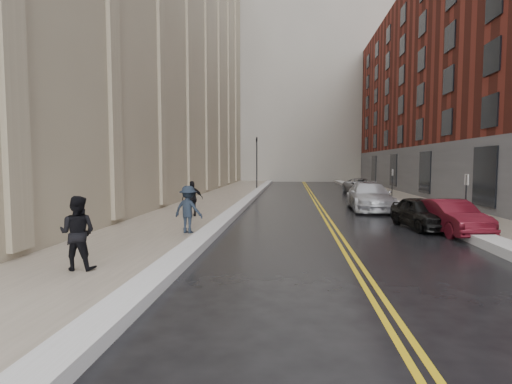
% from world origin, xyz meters
% --- Properties ---
extents(ground, '(160.00, 160.00, 0.00)m').
position_xyz_m(ground, '(0.00, 0.00, 0.00)').
color(ground, black).
rests_on(ground, ground).
extents(sidewalk_left, '(4.00, 64.00, 0.15)m').
position_xyz_m(sidewalk_left, '(-4.50, 16.00, 0.07)').
color(sidewalk_left, gray).
rests_on(sidewalk_left, ground).
extents(sidewalk_right, '(3.00, 64.00, 0.15)m').
position_xyz_m(sidewalk_right, '(9.00, 16.00, 0.07)').
color(sidewalk_right, gray).
rests_on(sidewalk_right, ground).
extents(lane_stripe_a, '(0.12, 64.00, 0.01)m').
position_xyz_m(lane_stripe_a, '(2.38, 16.00, 0.00)').
color(lane_stripe_a, gold).
rests_on(lane_stripe_a, ground).
extents(lane_stripe_b, '(0.12, 64.00, 0.01)m').
position_xyz_m(lane_stripe_b, '(2.62, 16.00, 0.00)').
color(lane_stripe_b, gold).
rests_on(lane_stripe_b, ground).
extents(snow_ridge_left, '(0.70, 60.80, 0.26)m').
position_xyz_m(snow_ridge_left, '(-2.20, 16.00, 0.13)').
color(snow_ridge_left, silver).
rests_on(snow_ridge_left, ground).
extents(snow_ridge_right, '(0.85, 60.80, 0.30)m').
position_xyz_m(snow_ridge_right, '(7.15, 16.00, 0.15)').
color(snow_ridge_right, silver).
rests_on(snow_ridge_right, ground).
extents(tower_far_center, '(28.00, 16.00, 52.00)m').
position_xyz_m(tower_far_center, '(1.00, 56.00, 26.00)').
color(tower_far_center, gray).
rests_on(tower_far_center, ground).
extents(tower_far_right, '(22.00, 18.00, 44.00)m').
position_xyz_m(tower_far_right, '(14.00, 66.00, 22.00)').
color(tower_far_right, slate).
rests_on(tower_far_right, ground).
extents(tower_far_left, '(22.00, 18.00, 60.00)m').
position_xyz_m(tower_far_left, '(-12.00, 72.00, 30.00)').
color(tower_far_left, slate).
rests_on(tower_far_left, ground).
extents(traffic_signal, '(0.18, 0.15, 5.20)m').
position_xyz_m(traffic_signal, '(-2.60, 30.00, 3.08)').
color(traffic_signal, black).
rests_on(traffic_signal, ground).
extents(parking_sign_near, '(0.06, 0.35, 2.23)m').
position_xyz_m(parking_sign_near, '(7.90, 8.00, 1.36)').
color(parking_sign_near, black).
rests_on(parking_sign_near, ground).
extents(parking_sign_far, '(0.06, 0.35, 2.23)m').
position_xyz_m(parking_sign_far, '(7.90, 20.00, 1.36)').
color(parking_sign_far, black).
rests_on(parking_sign_far, ground).
extents(car_black, '(1.99, 3.95, 1.29)m').
position_xyz_m(car_black, '(6.12, 7.78, 0.65)').
color(car_black, black).
rests_on(car_black, ground).
extents(car_maroon, '(1.89, 4.05, 1.29)m').
position_xyz_m(car_maroon, '(6.80, 6.69, 0.64)').
color(car_maroon, '#4C0D17').
rests_on(car_maroon, ground).
extents(car_silver_near, '(2.29, 5.44, 1.57)m').
position_xyz_m(car_silver_near, '(5.20, 14.10, 0.78)').
color(car_silver_near, '#B5B7BD').
rests_on(car_silver_near, ground).
extents(car_silver_far, '(2.86, 5.07, 1.34)m').
position_xyz_m(car_silver_far, '(6.80, 26.12, 0.67)').
color(car_silver_far, gray).
rests_on(car_silver_far, ground).
extents(pedestrian_a, '(0.89, 0.72, 1.76)m').
position_xyz_m(pedestrian_a, '(-4.25, -0.01, 1.03)').
color(pedestrian_a, black).
rests_on(pedestrian_a, sidewalk_left).
extents(pedestrian_b, '(1.24, 0.93, 1.71)m').
position_xyz_m(pedestrian_b, '(-2.92, 5.11, 1.01)').
color(pedestrian_b, '#1A232F').
rests_on(pedestrian_b, sidewalk_left).
extents(pedestrian_c, '(1.06, 0.71, 1.67)m').
position_xyz_m(pedestrian_c, '(-3.88, 9.57, 0.99)').
color(pedestrian_c, black).
rests_on(pedestrian_c, sidewalk_left).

